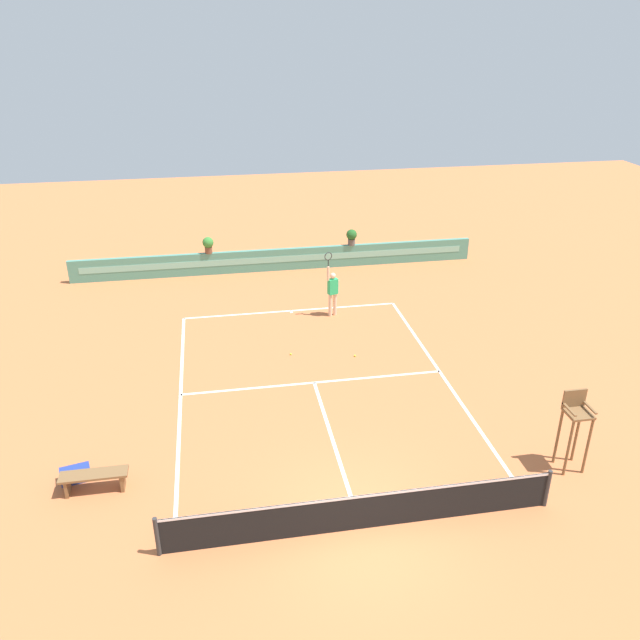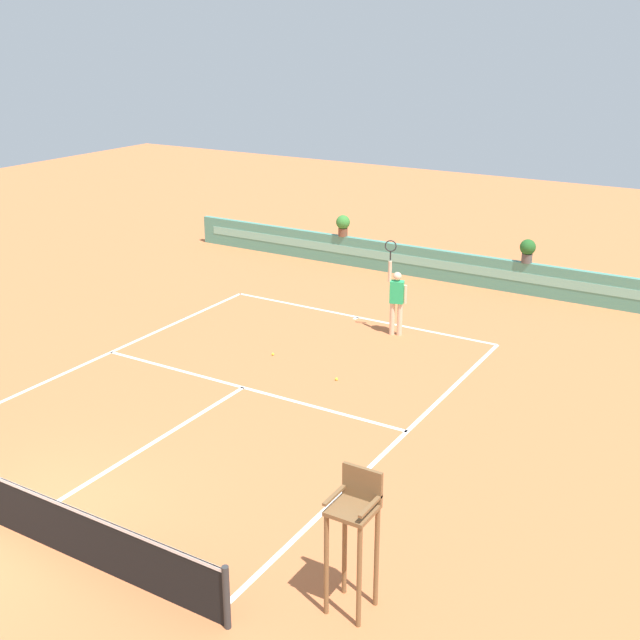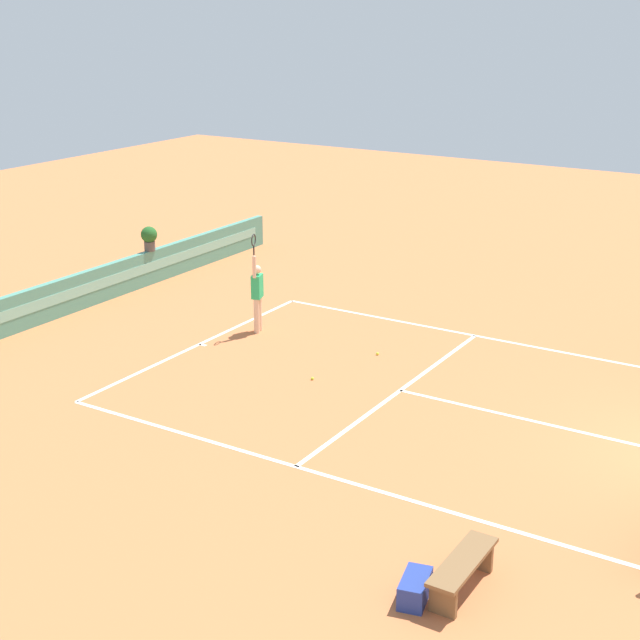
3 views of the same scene
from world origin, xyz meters
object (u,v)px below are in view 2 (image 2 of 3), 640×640
at_px(tennis_ball_near_baseline, 273,354).
at_px(tennis_player, 396,297).
at_px(potted_plant_left, 343,224).
at_px(potted_plant_right, 528,249).
at_px(umpire_chair, 354,525).
at_px(tennis_ball_mid_court, 337,379).

bearing_deg(tennis_ball_near_baseline, tennis_player, 55.26).
xyz_separation_m(tennis_ball_near_baseline, potted_plant_left, (-2.54, 8.06, 1.38)).
relative_size(tennis_ball_near_baseline, potted_plant_right, 0.09).
bearing_deg(potted_plant_left, umpire_chair, -60.12).
distance_m(tennis_player, tennis_ball_mid_court, 3.52).
xyz_separation_m(tennis_ball_near_baseline, potted_plant_right, (3.87, 8.06, 1.38)).
bearing_deg(tennis_player, tennis_ball_near_baseline, -124.74).
bearing_deg(potted_plant_left, potted_plant_right, 0.00).
xyz_separation_m(tennis_ball_near_baseline, tennis_ball_mid_court, (2.12, -0.49, 0.00)).
relative_size(umpire_chair, potted_plant_left, 2.96).
bearing_deg(tennis_player, tennis_ball_mid_court, -87.93).
distance_m(umpire_chair, tennis_ball_near_baseline, 9.46).
bearing_deg(potted_plant_left, tennis_ball_mid_court, -61.44).
relative_size(umpire_chair, potted_plant_right, 2.96).
relative_size(tennis_ball_near_baseline, tennis_ball_mid_court, 1.00).
bearing_deg(tennis_player, potted_plant_left, 131.18).
distance_m(tennis_ball_near_baseline, potted_plant_right, 9.05).
bearing_deg(tennis_ball_mid_court, potted_plant_right, 78.43).
height_order(umpire_chair, potted_plant_left, umpire_chair).
xyz_separation_m(umpire_chair, potted_plant_left, (-8.69, 15.13, 0.07)).
bearing_deg(tennis_ball_mid_court, tennis_ball_near_baseline, 166.93).
relative_size(umpire_chair, tennis_player, 0.83).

